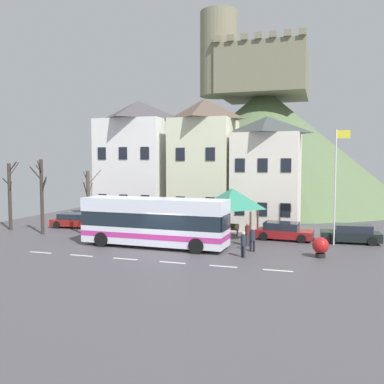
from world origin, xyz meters
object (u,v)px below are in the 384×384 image
at_px(hilltop_castle, 263,143).
at_px(bare_tree_01, 88,202).
at_px(parked_car_02, 76,220).
at_px(pedestrian_02, 243,243).
at_px(pedestrian_00, 247,233).
at_px(bare_tree_00, 42,195).
at_px(bare_tree_02, 10,195).
at_px(townhouse_01, 204,163).
at_px(bus_shelter, 232,198).
at_px(townhouse_00, 139,162).
at_px(townhouse_02, 267,173).
at_px(pedestrian_01, 252,238).
at_px(parked_car_03, 119,223).
at_px(harbour_buoy, 321,246).
at_px(transit_bus, 154,222).
at_px(public_bench, 229,229).
at_px(parked_car_00, 351,234).
at_px(parked_car_01, 283,231).
at_px(flagpole, 336,179).

height_order(hilltop_castle, bare_tree_01, hilltop_castle).
xyz_separation_m(parked_car_02, pedestrian_02, (16.30, -7.24, 0.26)).
bearing_deg(pedestrian_00, bare_tree_00, -179.64).
relative_size(pedestrian_02, bare_tree_01, 0.31).
bearing_deg(bare_tree_02, pedestrian_00, -2.35).
bearing_deg(townhouse_01, bus_shelter, -59.19).
height_order(townhouse_00, pedestrian_00, townhouse_00).
height_order(townhouse_02, pedestrian_01, townhouse_02).
xyz_separation_m(townhouse_00, parked_car_03, (0.88, -5.93, -5.16)).
bearing_deg(harbour_buoy, transit_bus, 179.97).
height_order(townhouse_00, transit_bus, townhouse_00).
xyz_separation_m(townhouse_00, pedestrian_01, (12.80, -10.56, -4.91)).
xyz_separation_m(transit_bus, public_bench, (3.81, 6.27, -1.20)).
bearing_deg(bare_tree_01, parked_car_03, 69.46).
relative_size(transit_bus, bare_tree_00, 1.70).
relative_size(townhouse_02, pedestrian_01, 6.12).
height_order(parked_car_02, parked_car_03, parked_car_03).
bearing_deg(bus_shelter, pedestrian_01, -57.88).
xyz_separation_m(parked_car_00, parked_car_03, (-18.21, -0.42, 0.01)).
height_order(townhouse_02, pedestrian_02, townhouse_02).
distance_m(townhouse_00, parked_car_01, 16.31).
xyz_separation_m(townhouse_02, bare_tree_01, (-12.66, -8.13, -2.18)).
relative_size(townhouse_02, transit_bus, 0.95).
height_order(parked_car_00, pedestrian_00, pedestrian_00).
height_order(bare_tree_01, bare_tree_02, bare_tree_02).
relative_size(parked_car_01, pedestrian_00, 2.62).
bearing_deg(pedestrian_01, parked_car_01, 72.07).
relative_size(bus_shelter, parked_car_03, 0.85).
relative_size(parked_car_02, bare_tree_01, 0.86).
relative_size(parked_car_03, bare_tree_00, 0.76).
distance_m(townhouse_01, pedestrian_00, 11.12).
xyz_separation_m(transit_bus, pedestrian_00, (6.03, 2.11, -0.80)).
height_order(harbour_buoy, bare_tree_02, bare_tree_02).
bearing_deg(flagpole, parked_car_03, 177.34).
xyz_separation_m(parked_car_01, harbour_buoy, (2.68, -5.29, 0.05)).
height_order(bus_shelter, public_bench, bus_shelter).
bearing_deg(public_bench, townhouse_00, 154.39).
xyz_separation_m(parked_car_03, harbour_buoy, (16.15, -5.13, 0.03)).
xyz_separation_m(parked_car_03, pedestrian_01, (11.92, -4.63, 0.25)).
xyz_separation_m(transit_bus, bare_tree_02, (-14.45, 2.95, 1.32)).
bearing_deg(bus_shelter, townhouse_00, 145.83).
bearing_deg(public_bench, townhouse_01, 127.52).
height_order(hilltop_castle, parked_car_03, hilltop_castle).
bearing_deg(pedestrian_01, townhouse_00, 140.48).
bearing_deg(hilltop_castle, pedestrian_01, -83.26).
relative_size(pedestrian_00, flagpole, 0.20).
distance_m(transit_bus, parked_car_00, 14.10).
bearing_deg(pedestrian_01, bare_tree_02, 173.35).
distance_m(townhouse_00, parked_car_00, 20.53).
height_order(pedestrian_01, bare_tree_00, bare_tree_00).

